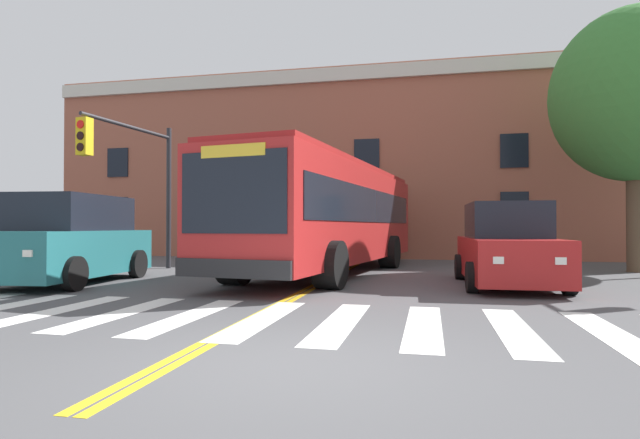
% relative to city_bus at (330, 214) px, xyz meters
% --- Properties ---
extents(ground_plane, '(120.00, 120.00, 0.00)m').
position_rel_city_bus_xyz_m(ground_plane, '(1.38, -9.70, -1.77)').
color(ground_plane, '#4C4C4F').
extents(crosswalk, '(13.63, 3.37, 0.01)m').
position_rel_city_bus_xyz_m(crosswalk, '(0.97, -7.39, -1.77)').
color(crosswalk, white).
rests_on(crosswalk, ground).
extents(lane_line_yellow_inner, '(0.12, 36.00, 0.01)m').
position_rel_city_bus_xyz_m(lane_line_yellow_inner, '(0.15, 6.61, -1.77)').
color(lane_line_yellow_inner, gold).
rests_on(lane_line_yellow_inner, ground).
extents(lane_line_yellow_outer, '(0.12, 36.00, 0.01)m').
position_rel_city_bus_xyz_m(lane_line_yellow_outer, '(0.31, 6.61, -1.77)').
color(lane_line_yellow_outer, gold).
rests_on(lane_line_yellow_outer, ground).
extents(city_bus, '(4.18, 11.73, 3.23)m').
position_rel_city_bus_xyz_m(city_bus, '(0.00, 0.00, 0.00)').
color(city_bus, '#B22323').
rests_on(city_bus, ground).
extents(car_teal_near_lane, '(2.56, 4.81, 2.17)m').
position_rel_city_bus_xyz_m(car_teal_near_lane, '(-5.79, -3.80, -0.74)').
color(car_teal_near_lane, '#236B70').
rests_on(car_teal_near_lane, ground).
extents(car_red_far_lane, '(2.22, 4.57, 1.96)m').
position_rel_city_bus_xyz_m(car_red_far_lane, '(4.65, -2.19, -0.89)').
color(car_red_far_lane, '#AD1E1E').
rests_on(car_red_far_lane, ground).
extents(traffic_light_far_corner, '(0.67, 3.98, 4.73)m').
position_rel_city_bus_xyz_m(traffic_light_far_corner, '(-5.89, -0.95, 1.48)').
color(traffic_light_far_corner, '#28282D').
rests_on(traffic_light_far_corner, ground).
extents(street_tree_curbside_large, '(5.88, 5.95, 8.16)m').
position_rel_city_bus_xyz_m(street_tree_curbside_large, '(9.12, 2.44, 3.68)').
color(street_tree_curbside_large, brown).
rests_on(street_tree_curbside_large, ground).
extents(building_facade, '(30.30, 8.44, 8.52)m').
position_rel_city_bus_xyz_m(building_facade, '(0.28, 11.14, 2.49)').
color(building_facade, '#9E5642').
rests_on(building_facade, ground).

